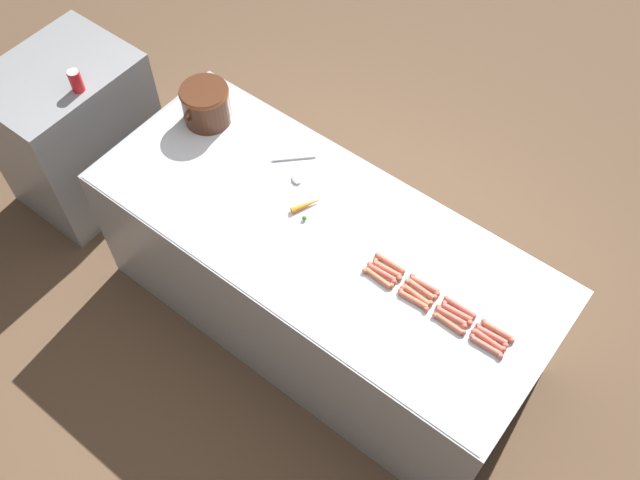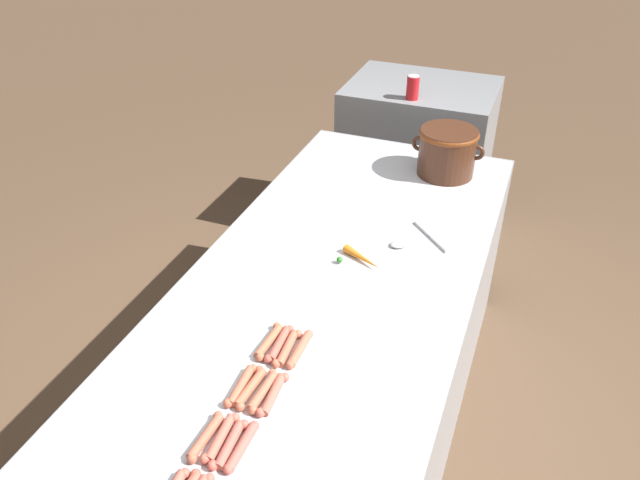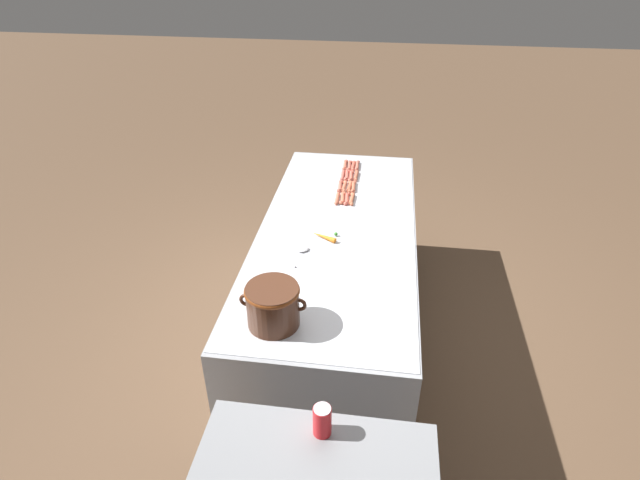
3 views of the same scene
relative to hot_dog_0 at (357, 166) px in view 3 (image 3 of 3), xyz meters
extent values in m
plane|color=brown|center=(0.05, 0.91, -0.88)|extent=(20.00, 20.00, 0.00)
cube|color=#9EA0A5|center=(0.05, 0.91, -0.45)|extent=(0.95, 2.30, 0.86)
cube|color=silver|center=(0.05, 0.91, -0.01)|extent=(0.93, 2.26, 0.00)
cylinder|color=#C26351|center=(0.00, 0.00, 0.00)|extent=(0.03, 0.14, 0.03)
sphere|color=#C26351|center=(0.00, -0.07, 0.00)|extent=(0.03, 0.03, 0.03)
sphere|color=#C26351|center=(0.00, 0.07, 0.00)|extent=(0.03, 0.03, 0.03)
cylinder|color=#C06147|center=(-0.01, 0.18, 0.00)|extent=(0.03, 0.14, 0.03)
sphere|color=#C06147|center=(0.00, 0.11, 0.00)|extent=(0.03, 0.03, 0.03)
sphere|color=#C06147|center=(-0.01, 0.25, 0.00)|extent=(0.03, 0.03, 0.03)
cylinder|color=#CD6448|center=(0.00, 0.36, 0.00)|extent=(0.03, 0.14, 0.03)
sphere|color=#CD6448|center=(0.00, 0.29, 0.00)|extent=(0.03, 0.03, 0.03)
sphere|color=#CD6448|center=(0.00, 0.43, 0.00)|extent=(0.03, 0.03, 0.03)
cylinder|color=#C36747|center=(0.00, 0.55, 0.00)|extent=(0.03, 0.14, 0.03)
sphere|color=#C36747|center=(0.00, 0.48, 0.00)|extent=(0.03, 0.03, 0.03)
sphere|color=#C36747|center=(-0.01, 0.62, 0.00)|extent=(0.03, 0.03, 0.03)
cylinder|color=#C95C4A|center=(0.03, 0.01, 0.00)|extent=(0.03, 0.14, 0.03)
sphere|color=#C95C4A|center=(0.03, -0.06, 0.00)|extent=(0.03, 0.03, 0.03)
sphere|color=#C95C4A|center=(0.03, 0.08, 0.00)|extent=(0.03, 0.03, 0.03)
cylinder|color=#CC6250|center=(0.03, 0.19, 0.00)|extent=(0.04, 0.14, 0.03)
sphere|color=#CC6250|center=(0.03, 0.12, 0.00)|extent=(0.03, 0.03, 0.03)
sphere|color=#CC6250|center=(0.04, 0.26, 0.00)|extent=(0.03, 0.03, 0.03)
cylinder|color=#C46547|center=(0.03, 0.36, 0.00)|extent=(0.04, 0.14, 0.03)
sphere|color=#C46547|center=(0.03, 0.30, 0.00)|extent=(0.03, 0.03, 0.03)
sphere|color=#C46547|center=(0.02, 0.43, 0.00)|extent=(0.03, 0.03, 0.03)
cylinder|color=#C75B4B|center=(0.03, 0.55, 0.00)|extent=(0.03, 0.14, 0.03)
sphere|color=#C75B4B|center=(0.02, 0.48, 0.00)|extent=(0.03, 0.03, 0.03)
sphere|color=#C75B4B|center=(0.03, 0.62, 0.00)|extent=(0.03, 0.03, 0.03)
cylinder|color=#C16050|center=(0.06, 0.01, 0.00)|extent=(0.04, 0.14, 0.03)
sphere|color=#C16050|center=(0.05, -0.06, 0.00)|extent=(0.03, 0.03, 0.03)
sphere|color=#C16050|center=(0.06, 0.08, 0.00)|extent=(0.03, 0.03, 0.03)
cylinder|color=#CB5F51|center=(0.06, 0.18, 0.00)|extent=(0.04, 0.14, 0.03)
sphere|color=#CB5F51|center=(0.06, 0.11, 0.00)|extent=(0.03, 0.03, 0.03)
sphere|color=#CB5F51|center=(0.07, 0.25, 0.00)|extent=(0.03, 0.03, 0.03)
cylinder|color=#C1674C|center=(0.06, 0.37, 0.00)|extent=(0.03, 0.14, 0.03)
sphere|color=#C1674C|center=(0.07, 0.30, 0.00)|extent=(0.03, 0.03, 0.03)
sphere|color=#C1674C|center=(0.06, 0.44, 0.00)|extent=(0.03, 0.03, 0.03)
cylinder|color=#C4674B|center=(0.06, 0.54, 0.00)|extent=(0.04, 0.14, 0.03)
sphere|color=#C4674B|center=(0.05, 0.47, 0.00)|extent=(0.03, 0.03, 0.03)
sphere|color=#C4674B|center=(0.06, 0.61, 0.00)|extent=(0.03, 0.03, 0.03)
cylinder|color=#C3634D|center=(0.09, 0.00, 0.00)|extent=(0.03, 0.14, 0.03)
sphere|color=#C3634D|center=(0.09, -0.07, 0.00)|extent=(0.03, 0.03, 0.03)
sphere|color=#C3634D|center=(0.10, 0.07, 0.00)|extent=(0.03, 0.03, 0.03)
cylinder|color=#C55D50|center=(0.09, 0.18, 0.00)|extent=(0.03, 0.14, 0.03)
sphere|color=#C55D50|center=(0.09, 0.12, 0.00)|extent=(0.03, 0.03, 0.03)
sphere|color=#C55D50|center=(0.09, 0.25, 0.00)|extent=(0.03, 0.03, 0.03)
cylinder|color=#C6614F|center=(0.09, 0.37, 0.00)|extent=(0.04, 0.14, 0.03)
sphere|color=#C6614F|center=(0.09, 0.30, 0.00)|extent=(0.03, 0.03, 0.03)
sphere|color=#C6614F|center=(0.10, 0.43, 0.00)|extent=(0.03, 0.03, 0.03)
cylinder|color=#CA654B|center=(0.09, 0.55, 0.00)|extent=(0.03, 0.14, 0.03)
sphere|color=#CA654B|center=(0.09, 0.48, 0.00)|extent=(0.03, 0.03, 0.03)
sphere|color=#CA654B|center=(0.09, 0.62, 0.00)|extent=(0.03, 0.03, 0.03)
cylinder|color=#472616|center=(0.26, 1.81, 0.09)|extent=(0.24, 0.24, 0.21)
torus|color=brown|center=(0.26, 1.81, 0.18)|extent=(0.25, 0.25, 0.03)
torus|color=#472616|center=(0.13, 1.81, 0.11)|extent=(0.07, 0.02, 0.07)
torus|color=#472616|center=(0.38, 1.81, 0.11)|extent=(0.07, 0.02, 0.07)
cylinder|color=#B7B7BC|center=(0.31, 1.29, -0.01)|extent=(0.16, 0.16, 0.01)
ellipsoid|color=#B7B7BC|center=(0.22, 1.19, 0.00)|extent=(0.08, 0.08, 0.02)
cone|color=orange|center=(0.13, 1.05, 0.00)|extent=(0.17, 0.10, 0.03)
sphere|color=#387F2D|center=(0.05, 1.01, 0.00)|extent=(0.02, 0.02, 0.02)
cylinder|color=red|center=(-0.05, 2.43, 0.13)|extent=(0.07, 0.07, 0.12)
cylinder|color=silver|center=(-0.05, 2.43, 0.19)|extent=(0.06, 0.06, 0.00)
camera|label=1|loc=(-1.45, -0.24, 2.69)|focal=39.75mm
camera|label=2|loc=(0.63, -0.67, 1.27)|focal=35.02mm
camera|label=3|loc=(-0.20, 3.55, 1.59)|focal=28.31mm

